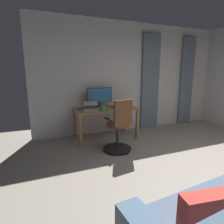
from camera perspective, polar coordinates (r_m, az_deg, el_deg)
name	(u,v)px	position (r m, az deg, el deg)	size (l,w,h in m)	color
back_room_partition	(133,78)	(5.04, 6.38, 10.30)	(5.16, 0.10, 2.75)	silver
curtain_left_panel	(186,82)	(5.97, 21.82, 8.56)	(0.44, 0.06, 2.50)	slate
curtain_right_panel	(150,83)	(5.20, 11.65, 8.78)	(0.52, 0.06, 2.50)	slate
desk	(105,112)	(4.26, -2.05, -0.01)	(1.40, 0.73, 0.72)	olive
office_chair	(119,128)	(3.58, 2.21, -4.88)	(0.56, 0.56, 1.03)	black
computer_monitor	(100,96)	(4.42, -3.85, 4.99)	(0.61, 0.18, 0.45)	#333338
computer_keyboard	(119,107)	(4.36, 2.14, 1.62)	(0.37, 0.12, 0.02)	#333338
laptop	(91,107)	(4.06, -6.49, 1.42)	(0.36, 0.40, 0.16)	#B7BCC1
computer_mouse	(104,108)	(4.12, -2.49, 1.10)	(0.06, 0.10, 0.04)	silver
cell_phone_face_up	(80,109)	(4.21, -9.78, 1.00)	(0.07, 0.14, 0.01)	#232328
mug_tea	(103,108)	(3.95, -2.84, 1.14)	(0.14, 0.09, 0.11)	#3D9951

